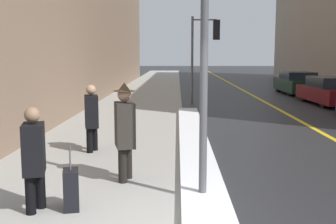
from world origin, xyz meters
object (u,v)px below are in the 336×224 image
parked_car_maroon (331,91)px  parked_car_dark_green (297,83)px  lamp_post (204,24)px  rolling_suitcase (71,190)px  pedestrian_in_glasses (34,154)px  traffic_light_near (207,41)px  pedestrian_with_shoulder_bag (91,115)px  pedestrian_nearside (125,128)px

parked_car_maroon → parked_car_dark_green: bearing=-1.4°
lamp_post → rolling_suitcase: lamp_post is taller
lamp_post → pedestrian_in_glasses: size_ratio=2.93×
traffic_light_near → parked_car_dark_green: 7.81m
traffic_light_near → pedestrian_with_shoulder_bag: (-3.33, -9.98, -2.01)m
pedestrian_with_shoulder_bag → rolling_suitcase: bearing=-6.9°
pedestrian_nearside → pedestrian_with_shoulder_bag: size_ratio=1.13×
traffic_light_near → pedestrian_nearside: size_ratio=2.25×
parked_car_maroon → pedestrian_nearside: bearing=144.1°
lamp_post → traffic_light_near: bearing=85.9°
traffic_light_near → pedestrian_in_glasses: traffic_light_near is taller
lamp_post → traffic_light_near: 13.27m
pedestrian_in_glasses → pedestrian_nearside: size_ratio=0.86×
lamp_post → parked_car_maroon: size_ratio=1.03×
traffic_light_near → pedestrian_in_glasses: (-3.38, -13.76, -2.03)m
traffic_light_near → pedestrian_nearside: 12.60m
pedestrian_with_shoulder_bag → parked_car_maroon: pedestrian_with_shoulder_bag is taller
parked_car_dark_green → parked_car_maroon: bearing=-179.5°
lamp_post → pedestrian_nearside: 2.39m
pedestrian_nearside → pedestrian_with_shoulder_bag: (-1.05, 2.26, -0.10)m
pedestrian_with_shoulder_bag → pedestrian_nearside: bearing=11.3°
traffic_light_near → lamp_post: bearing=-95.9°
parked_car_maroon → lamp_post: bearing=150.6°
pedestrian_in_glasses → parked_car_maroon: size_ratio=0.35×
pedestrian_in_glasses → pedestrian_nearside: 1.88m
pedestrian_with_shoulder_bag → parked_car_maroon: 13.18m
traffic_light_near → rolling_suitcase: size_ratio=4.18×
parked_car_maroon → pedestrian_with_shoulder_bag: bearing=134.8°
lamp_post → parked_car_maroon: 14.63m
lamp_post → parked_car_dark_green: size_ratio=1.04×
traffic_light_near → parked_car_maroon: 6.11m
pedestrian_with_shoulder_bag → rolling_suitcase: pedestrian_with_shoulder_bag is taller
parked_car_maroon → rolling_suitcase: parked_car_maroon is taller
pedestrian_nearside → parked_car_maroon: 14.30m
parked_car_dark_green → rolling_suitcase: parked_car_dark_green is taller
pedestrian_in_glasses → pedestrian_nearside: bearing=130.2°
traffic_light_near → parked_car_maroon: (5.66, -0.36, -2.28)m
parked_car_dark_green → rolling_suitcase: bearing=155.3°
rolling_suitcase → lamp_post: bearing=89.5°
pedestrian_in_glasses → pedestrian_with_shoulder_bag: 3.78m
parked_car_maroon → parked_car_dark_green: parked_car_dark_green is taller
pedestrian_nearside → parked_car_maroon: pedestrian_nearside is taller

